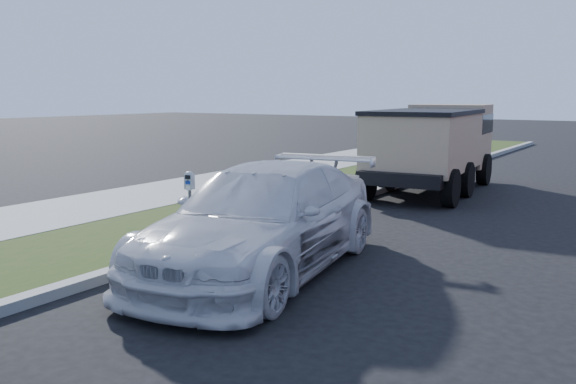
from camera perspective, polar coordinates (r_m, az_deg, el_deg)
The scene contains 5 objects.
ground at distance 9.19m, azimuth 3.98°, elevation -7.76°, with size 120.00×120.00×0.00m, color black.
streetside at distance 14.04m, azimuth -12.15°, elevation -1.75°, with size 6.12×50.00×0.15m.
parking_meter at distance 10.84m, azimuth -9.18°, elevation 0.15°, with size 0.18×0.14×1.22m.
white_wagon at distance 9.23m, azimuth -2.06°, elevation -2.54°, with size 2.24×5.52×1.60m, color silver.
dump_truck at distance 17.50m, azimuth 13.52°, elevation 4.50°, with size 2.85×6.21×2.36m.
Camera 1 is at (4.24, -7.71, 2.67)m, focal length 38.00 mm.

